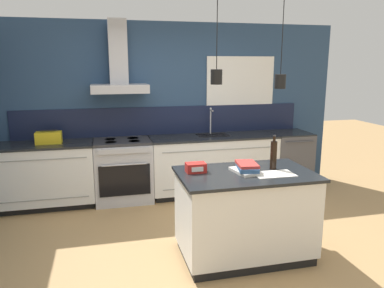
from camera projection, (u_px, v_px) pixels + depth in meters
The scene contains 12 objects.
ground_plane at pixel (195, 248), 4.12m from camera, with size 16.00×16.00×0.00m, color tan.
wall_back at pixel (161, 106), 5.73m from camera, with size 5.60×2.38×2.60m.
counter_run_left at pixel (47, 175), 5.24m from camera, with size 1.31×0.64×0.91m.
counter_run_sink at pixel (213, 164), 5.80m from camera, with size 1.95×0.64×1.32m.
oven_range at pixel (123, 170), 5.48m from camera, with size 0.82×0.66×0.91m.
dishwasher at pixel (288, 160), 6.09m from camera, with size 0.61×0.65×0.91m.
kitchen_island at pixel (245, 214), 3.87m from camera, with size 1.37×0.85×0.91m.
bottle_on_island at pixel (274, 155), 3.87m from camera, with size 0.07×0.07×0.36m.
book_stack at pixel (247, 168), 3.78m from camera, with size 0.28×0.37×0.10m.
red_supply_box at pixel (196, 168), 3.78m from camera, with size 0.20×0.14×0.10m.
paper_pile at pixel (274, 174), 3.71m from camera, with size 0.40×0.25×0.01m.
yellow_toolbox at pixel (49, 138), 5.14m from camera, with size 0.34×0.18×0.19m.
Camera 1 is at (-0.93, -3.67, 1.99)m, focal length 35.00 mm.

